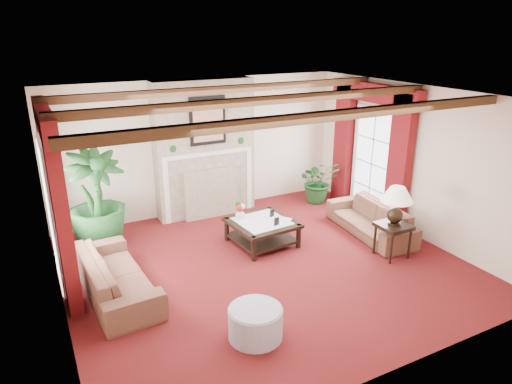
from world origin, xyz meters
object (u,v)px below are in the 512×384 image
side_table (392,240)px  ottoman (255,323)px  potted_palm (99,221)px  coffee_table (262,233)px  sofa_left (115,268)px  sofa_right (371,215)px

side_table → ottoman: bearing=-164.2°
potted_palm → ottoman: bearing=-69.9°
ottoman → coffee_table: bearing=60.2°
potted_palm → sofa_left: bearing=-92.3°
side_table → ottoman: (-2.99, -0.85, -0.09)m
sofa_left → ottoman: 2.23m
sofa_left → side_table: size_ratio=3.62×
side_table → ottoman: side_table is taller
sofa_right → coffee_table: size_ratio=1.86×
potted_palm → coffee_table: bearing=-24.9°
sofa_left → coffee_table: size_ratio=2.00×
potted_palm → coffee_table: (2.54, -1.18, -0.27)m
sofa_right → potted_palm: bearing=-105.7°
sofa_right → coffee_table: (-1.98, 0.53, -0.16)m
sofa_left → coffee_table: bearing=-83.8°
ottoman → sofa_left: bearing=126.5°
coffee_table → potted_palm: bearing=150.3°
sofa_right → potted_palm: potted_palm is taller
ottoman → side_table: bearing=15.8°
sofa_right → side_table: sofa_right is taller
potted_palm → ottoman: potted_palm is taller
sofa_right → ottoman: sofa_right is taller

